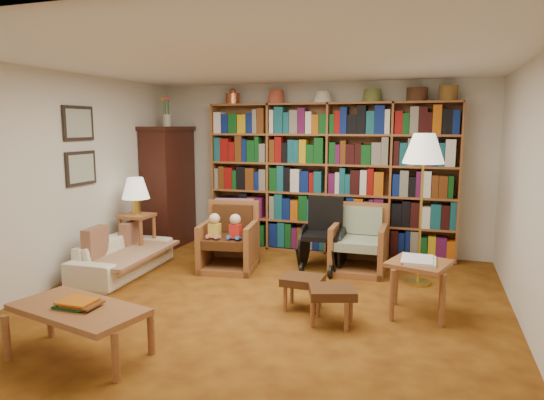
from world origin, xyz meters
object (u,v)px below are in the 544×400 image
at_px(sofa, 123,256).
at_px(wheelchair, 323,237).
at_px(footstool_b, 332,294).
at_px(coffee_table, 78,312).
at_px(armchair_leather, 231,241).
at_px(footstool_a, 303,282).
at_px(side_table_lamp, 137,228).
at_px(floor_lamp, 423,155).
at_px(side_table_papers, 419,270).
at_px(armchair_sage, 360,245).

relative_size(sofa, wheelchair, 1.65).
height_order(footstool_b, coffee_table, coffee_table).
relative_size(armchair_leather, footstool_a, 2.15).
bearing_deg(footstool_a, armchair_leather, 138.35).
bearing_deg(footstool_b, sofa, 165.30).
bearing_deg(armchair_leather, footstool_a, -41.65).
bearing_deg(footstool_b, footstool_a, 141.00).
distance_m(side_table_lamp, wheelchair, 2.53).
height_order(wheelchair, coffee_table, wheelchair).
xyz_separation_m(sofa, side_table_lamp, (-0.10, 0.49, 0.26)).
distance_m(wheelchair, floor_lamp, 1.66).
distance_m(floor_lamp, coffee_table, 3.96).
height_order(floor_lamp, coffee_table, floor_lamp).
relative_size(side_table_papers, footstool_a, 1.63).
distance_m(floor_lamp, side_table_papers, 1.47).
height_order(armchair_leather, floor_lamp, floor_lamp).
xyz_separation_m(footstool_b, coffee_table, (-1.81, -1.31, 0.09)).
distance_m(armchair_leather, wheelchair, 1.21).
height_order(armchair_leather, footstool_b, armchair_leather).
relative_size(sofa, side_table_lamp, 2.31).
xyz_separation_m(floor_lamp, side_table_papers, (0.02, -1.01, -1.07)).
height_order(side_table_lamp, coffee_table, side_table_lamp).
xyz_separation_m(armchair_sage, footstool_b, (0.01, -1.86, -0.03)).
xyz_separation_m(armchair_sage, floor_lamp, (0.75, -0.37, 1.21)).
xyz_separation_m(sofa, armchair_sage, (2.84, 1.11, 0.10)).
relative_size(wheelchair, floor_lamp, 0.53).
xyz_separation_m(side_table_lamp, footstool_a, (2.59, -0.94, -0.21)).
distance_m(side_table_papers, footstool_b, 0.92).
distance_m(wheelchair, coffee_table, 3.34).
height_order(sofa, wheelchair, wheelchair).
bearing_deg(armchair_sage, sofa, -158.61).
distance_m(armchair_sage, footstool_a, 1.61).
distance_m(sofa, side_table_lamp, 0.56).
height_order(sofa, armchair_leather, armchair_leather).
bearing_deg(wheelchair, footstool_b, -74.81).
bearing_deg(side_table_papers, footstool_b, -147.75).
xyz_separation_m(armchair_leather, armchair_sage, (1.63, 0.43, -0.04)).
distance_m(side_table_lamp, footstool_b, 3.20).
xyz_separation_m(side_table_papers, footstool_a, (-1.13, -0.19, -0.19)).
bearing_deg(footstool_a, wheelchair, 94.40).
relative_size(footstool_b, coffee_table, 0.43).
xyz_separation_m(wheelchair, footstool_b, (0.47, -1.75, -0.14)).
bearing_deg(wheelchair, side_table_lamp, -168.26).
distance_m(side_table_lamp, floor_lamp, 3.85).
bearing_deg(floor_lamp, sofa, -168.27).
bearing_deg(armchair_leather, side_table_papers, -21.55).
height_order(wheelchair, floor_lamp, floor_lamp).
height_order(armchair_leather, wheelchair, wheelchair).
xyz_separation_m(footstool_a, coffee_table, (-1.45, -1.60, 0.10)).
distance_m(footstool_a, footstool_b, 0.47).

